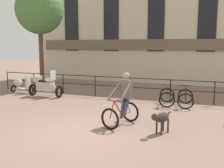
# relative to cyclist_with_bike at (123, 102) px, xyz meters

# --- Properties ---
(ground_plane) EXTENTS (60.00, 60.00, 0.00)m
(ground_plane) POSITION_rel_cyclist_with_bike_xyz_m (-0.98, -1.17, -0.76)
(ground_plane) COLOR #846656
(canal_railing) EXTENTS (15.05, 0.05, 1.05)m
(canal_railing) POSITION_rel_cyclist_with_bike_xyz_m (-0.98, 4.03, -0.05)
(canal_railing) COLOR black
(canal_railing) RESTS_ON ground_plane
(building_facade) EXTENTS (18.00, 0.72, 8.03)m
(building_facade) POSITION_rel_cyclist_with_bike_xyz_m (-0.98, 9.82, 3.24)
(building_facade) COLOR beige
(building_facade) RESTS_ON ground_plane
(cyclist_with_bike) EXTENTS (0.99, 1.32, 1.70)m
(cyclist_with_bike) POSITION_rel_cyclist_with_bike_xyz_m (0.00, 0.00, 0.00)
(cyclist_with_bike) COLOR black
(cyclist_with_bike) RESTS_ON ground_plane
(dog) EXTENTS (0.49, 0.91, 0.67)m
(dog) POSITION_rel_cyclist_with_bike_xyz_m (1.33, -0.46, -0.29)
(dog) COLOR #332D28
(dog) RESTS_ON ground_plane
(parked_motorcycle) EXTENTS (1.70, 0.63, 1.35)m
(parked_motorcycle) POSITION_rel_cyclist_with_bike_xyz_m (-5.15, 3.02, -0.20)
(parked_motorcycle) COLOR black
(parked_motorcycle) RESTS_ON ground_plane
(parked_bicycle_near_lamp) EXTENTS (0.82, 1.20, 0.86)m
(parked_bicycle_near_lamp) POSITION_rel_cyclist_with_bike_xyz_m (0.86, 3.37, -0.41)
(parked_bicycle_near_lamp) COLOR black
(parked_bicycle_near_lamp) RESTS_ON ground_plane
(parked_bicycle_mid_left) EXTENTS (0.78, 1.17, 0.86)m
(parked_bicycle_mid_left) POSITION_rel_cyclist_with_bike_xyz_m (1.64, 3.37, -0.41)
(parked_bicycle_mid_left) COLOR black
(parked_bicycle_mid_left) RESTS_ON ground_plane
(parked_scooter) EXTENTS (1.29, 0.43, 0.96)m
(parked_scooter) POSITION_rel_cyclist_with_bike_xyz_m (-6.96, 3.40, -0.30)
(parked_scooter) COLOR black
(parked_scooter) RESTS_ON ground_plane
(tree_canalside_left) EXTENTS (2.83, 2.83, 6.04)m
(tree_canalside_left) POSITION_rel_cyclist_with_bike_xyz_m (-7.11, 5.48, 3.83)
(tree_canalside_left) COLOR brown
(tree_canalside_left) RESTS_ON ground_plane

